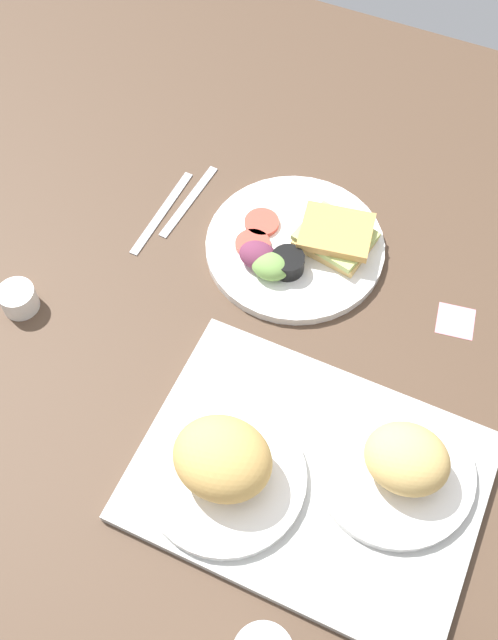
# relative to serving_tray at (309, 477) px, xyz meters

# --- Properties ---
(ground_plane) EXTENTS (1.90, 1.50, 0.03)m
(ground_plane) POSITION_rel_serving_tray_xyz_m (0.15, -0.20, -0.02)
(ground_plane) COLOR #4C3828
(serving_tray) EXTENTS (0.45, 0.33, 0.02)m
(serving_tray) POSITION_rel_serving_tray_xyz_m (0.00, 0.00, 0.00)
(serving_tray) COLOR #B2B2AD
(serving_tray) RESTS_ON ground_plane
(bread_plate_near) EXTENTS (0.21, 0.21, 0.09)m
(bread_plate_near) POSITION_rel_serving_tray_xyz_m (-0.11, -0.05, 0.04)
(bread_plate_near) COLOR white
(bread_plate_near) RESTS_ON serving_tray
(bread_plate_far) EXTENTS (0.22, 0.22, 0.10)m
(bread_plate_far) POSITION_rel_serving_tray_xyz_m (0.10, 0.05, 0.05)
(bread_plate_far) COLOR white
(bread_plate_far) RESTS_ON serving_tray
(plate_with_salad) EXTENTS (0.29, 0.29, 0.05)m
(plate_with_salad) POSITION_rel_serving_tray_xyz_m (0.16, -0.34, 0.01)
(plate_with_salad) COLOR white
(plate_with_salad) RESTS_ON ground_plane
(espresso_cup) EXTENTS (0.06, 0.06, 0.04)m
(espresso_cup) POSITION_rel_serving_tray_xyz_m (0.50, -0.08, 0.01)
(espresso_cup) COLOR silver
(espresso_cup) RESTS_ON ground_plane
(fork) EXTENTS (0.03, 0.17, 0.01)m
(fork) POSITION_rel_serving_tray_xyz_m (0.36, -0.37, -0.01)
(fork) COLOR #B7B7BC
(fork) RESTS_ON ground_plane
(knife) EXTENTS (0.02, 0.19, 0.01)m
(knife) POSITION_rel_serving_tray_xyz_m (0.39, -0.33, -0.01)
(knife) COLOR #B7B7BC
(knife) RESTS_ON ground_plane
(sticky_note) EXTENTS (0.06, 0.06, 0.00)m
(sticky_note) POSITION_rel_serving_tray_xyz_m (-0.11, -0.32, -0.01)
(sticky_note) COLOR pink
(sticky_note) RESTS_ON ground_plane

